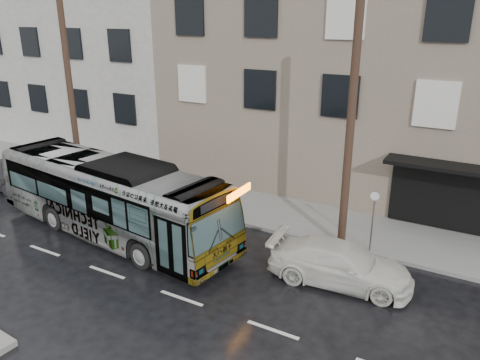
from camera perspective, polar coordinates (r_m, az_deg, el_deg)
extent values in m
plane|color=black|center=(18.78, -10.54, -7.60)|extent=(120.00, 120.00, 0.00)
cube|color=gray|center=(22.34, -2.54, -2.53)|extent=(90.00, 3.60, 0.15)
cube|color=gray|center=(26.19, 16.35, 12.29)|extent=(20.00, 12.00, 11.00)
cube|color=beige|center=(39.53, -18.73, 17.92)|extent=(26.00, 15.00, 16.00)
cylinder|color=#402B20|center=(16.98, 13.28, 6.04)|extent=(0.30, 0.30, 9.00)
cylinder|color=#402B20|center=(24.73, -19.91, 9.53)|extent=(0.30, 0.30, 9.00)
cylinder|color=slate|center=(17.77, 15.85, -4.86)|extent=(0.06, 0.06, 2.40)
imported|color=#B2B2B2|center=(19.30, -15.52, -2.04)|extent=(11.74, 4.11, 3.20)
imported|color=silver|center=(16.04, 12.09, -9.95)|extent=(4.89, 2.36, 1.37)
imported|color=black|center=(26.79, -27.13, 0.41)|extent=(4.13, 1.64, 1.33)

